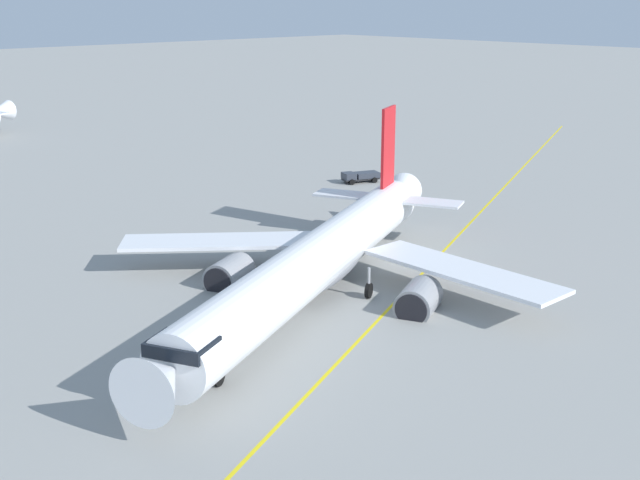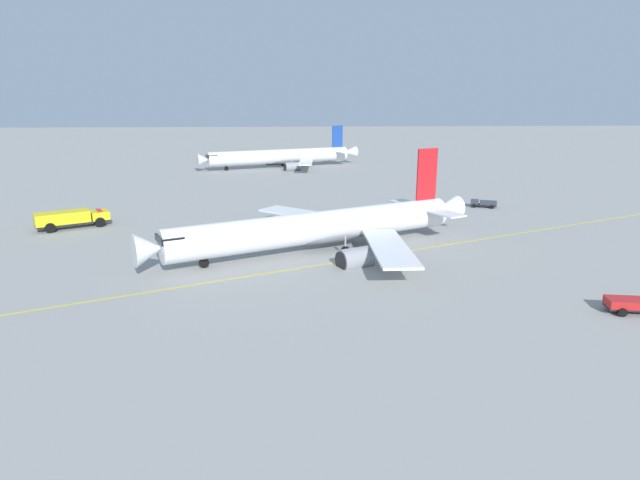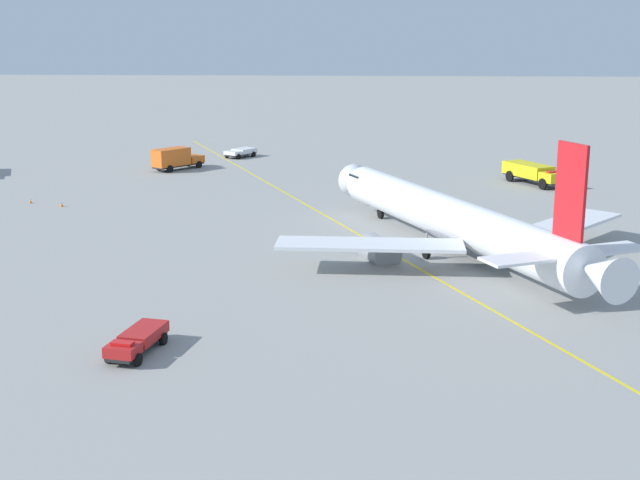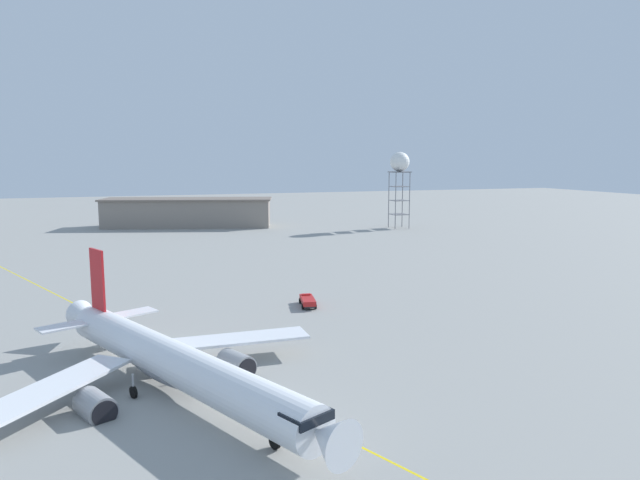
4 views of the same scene
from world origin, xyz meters
name	(u,v)px [view 4 (image 4 of 4)]	position (x,y,z in m)	size (l,w,h in m)	color
ground_plane	(150,382)	(0.00, 0.00, 0.00)	(600.00, 600.00, 0.00)	gray
airliner_main	(172,364)	(1.93, -3.05, 2.71)	(31.36, 41.03, 12.21)	white
ops_pickup_truck	(308,301)	(23.42, 22.85, 0.81)	(2.91, 5.69, 1.41)	#232326
radar_tower	(400,165)	(80.23, 105.99, 19.74)	(6.00, 6.00, 23.66)	slate
terminal_shed	(188,212)	(18.07, 131.32, 4.57)	(54.98, 28.45, 9.08)	gray
taxiway_centreline	(207,370)	(5.71, 1.48, 0.00)	(70.32, 160.61, 0.01)	yellow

